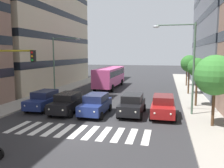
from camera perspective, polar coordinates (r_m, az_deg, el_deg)
ground_plane at (r=15.94m, az=-8.28°, el=-11.37°), size 180.00×180.00×0.00m
sidewalk_left at (r=15.21m, az=24.40°, el=-12.61°), size 2.96×90.00×0.15m
building_right_block_0 at (r=39.66m, az=-17.28°, el=13.17°), size 8.17×22.81×18.62m
crosswalk_markings at (r=15.94m, az=-8.28°, el=-11.36°), size 9.45×2.80×0.01m
car_0 at (r=19.58m, az=12.36°, el=-5.23°), size 2.02×4.44×1.72m
car_1 at (r=19.79m, az=4.94°, el=-4.95°), size 2.02×4.44×1.72m
car_2 at (r=19.81m, az=-4.01°, el=-4.92°), size 2.02×4.44×1.72m
car_3 at (r=20.68m, az=-10.79°, el=-4.51°), size 2.02×4.44×1.72m
car_4 at (r=22.46m, az=-16.16°, el=-3.73°), size 2.02×4.44×1.72m
bus_behind_traffic at (r=35.13m, az=-0.55°, el=2.11°), size 2.78×10.50×3.00m
street_lamp_left at (r=19.98m, az=17.75°, el=5.94°), size 3.42×0.28×7.41m
street_lamp_right at (r=28.97m, az=-12.92°, el=5.89°), size 3.51×0.28×6.86m
street_tree_0 at (r=17.24m, az=23.81°, el=1.95°), size 2.74×2.74×4.89m
street_tree_1 at (r=23.48m, az=20.08°, el=3.71°), size 1.80×1.80×4.57m
street_tree_2 at (r=30.45m, az=18.33°, el=4.69°), size 2.09×2.09×4.79m
street_tree_3 at (r=38.20m, az=17.84°, el=4.94°), size 1.96×1.96×4.55m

